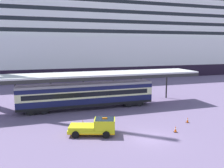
{
  "coord_description": "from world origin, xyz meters",
  "views": [
    {
      "loc": [
        -11.48,
        -21.92,
        9.92
      ],
      "look_at": [
        -1.18,
        9.79,
        4.5
      ],
      "focal_mm": 37.83,
      "sensor_mm": 36.0,
      "label": 1
    }
  ],
  "objects_px": {
    "service_truck": "(96,126)",
    "traffic_cone_near": "(176,129)",
    "train_carriage": "(87,95)",
    "traffic_cone_mid": "(83,122)",
    "traffic_cone_far": "(188,120)",
    "cruise_ship": "(129,33)"
  },
  "relations": [
    {
      "from": "train_carriage",
      "to": "service_truck",
      "type": "height_order",
      "value": "train_carriage"
    },
    {
      "from": "train_carriage",
      "to": "traffic_cone_far",
      "type": "distance_m",
      "value": 15.52
    },
    {
      "from": "service_truck",
      "to": "traffic_cone_near",
      "type": "bearing_deg",
      "value": -12.82
    },
    {
      "from": "cruise_ship",
      "to": "service_truck",
      "type": "relative_size",
      "value": 25.98
    },
    {
      "from": "traffic_cone_mid",
      "to": "traffic_cone_far",
      "type": "distance_m",
      "value": 13.58
    },
    {
      "from": "train_carriage",
      "to": "traffic_cone_mid",
      "type": "distance_m",
      "value": 8.0
    },
    {
      "from": "traffic_cone_near",
      "to": "traffic_cone_far",
      "type": "relative_size",
      "value": 1.06
    },
    {
      "from": "traffic_cone_near",
      "to": "traffic_cone_far",
      "type": "xyz_separation_m",
      "value": [
        3.45,
        2.53,
        -0.02
      ]
    },
    {
      "from": "traffic_cone_near",
      "to": "traffic_cone_mid",
      "type": "bearing_deg",
      "value": 148.67
    },
    {
      "from": "traffic_cone_near",
      "to": "traffic_cone_far",
      "type": "bearing_deg",
      "value": 36.31
    },
    {
      "from": "train_carriage",
      "to": "service_truck",
      "type": "relative_size",
      "value": 3.8
    },
    {
      "from": "cruise_ship",
      "to": "traffic_cone_far",
      "type": "height_order",
      "value": "cruise_ship"
    },
    {
      "from": "service_truck",
      "to": "traffic_cone_mid",
      "type": "relative_size",
      "value": 8.71
    },
    {
      "from": "train_carriage",
      "to": "traffic_cone_far",
      "type": "bearing_deg",
      "value": -44.6
    },
    {
      "from": "cruise_ship",
      "to": "traffic_cone_mid",
      "type": "distance_m",
      "value": 56.42
    },
    {
      "from": "cruise_ship",
      "to": "traffic_cone_mid",
      "type": "relative_size",
      "value": 226.26
    },
    {
      "from": "train_carriage",
      "to": "traffic_cone_near",
      "type": "distance_m",
      "value": 15.44
    },
    {
      "from": "service_truck",
      "to": "traffic_cone_far",
      "type": "xyz_separation_m",
      "value": [
        12.37,
        0.5,
        -0.64
      ]
    },
    {
      "from": "cruise_ship",
      "to": "traffic_cone_far",
      "type": "bearing_deg",
      "value": -103.56
    },
    {
      "from": "train_carriage",
      "to": "traffic_cone_mid",
      "type": "relative_size",
      "value": 33.13
    },
    {
      "from": "service_truck",
      "to": "traffic_cone_near",
      "type": "distance_m",
      "value": 9.18
    },
    {
      "from": "traffic_cone_mid",
      "to": "cruise_ship",
      "type": "bearing_deg",
      "value": 62.05
    }
  ]
}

